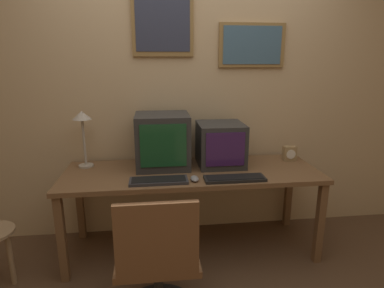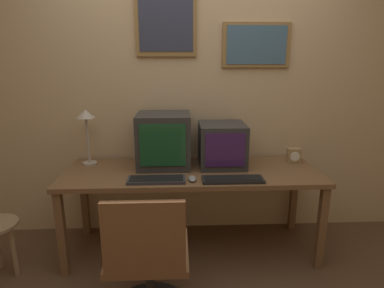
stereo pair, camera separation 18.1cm
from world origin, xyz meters
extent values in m
cube|color=#D1B284|center=(0.00, 1.13, 1.30)|extent=(8.00, 0.05, 2.60)
cube|color=olive|center=(0.56, 1.09, 1.67)|extent=(0.57, 0.02, 0.36)
cube|color=#42667F|center=(0.56, 1.08, 1.67)|extent=(0.50, 0.01, 0.31)
cube|color=olive|center=(-0.20, 1.09, 1.86)|extent=(0.50, 0.02, 0.55)
cube|color=#33384C|center=(-0.20, 1.08, 1.86)|extent=(0.44, 0.01, 0.47)
cube|color=brown|center=(0.00, 0.73, 0.68)|extent=(2.02, 0.69, 0.04)
cube|color=brown|center=(-0.96, 0.43, 0.33)|extent=(0.06, 0.06, 0.67)
cube|color=brown|center=(0.96, 0.43, 0.33)|extent=(0.06, 0.06, 0.67)
cube|color=brown|center=(-0.96, 1.03, 0.33)|extent=(0.06, 0.06, 0.67)
cube|color=brown|center=(0.96, 1.03, 0.33)|extent=(0.06, 0.06, 0.67)
cube|color=#333333|center=(-0.23, 0.86, 0.92)|extent=(0.43, 0.39, 0.44)
cube|color=#194C28|center=(-0.23, 0.67, 0.93)|extent=(0.35, 0.01, 0.33)
cube|color=#333333|center=(0.25, 0.85, 0.88)|extent=(0.37, 0.37, 0.35)
cube|color=#3D1E56|center=(0.25, 0.66, 0.88)|extent=(0.31, 0.01, 0.27)
cube|color=#333338|center=(-0.27, 0.50, 0.71)|extent=(0.42, 0.15, 0.02)
cube|color=black|center=(-0.27, 0.50, 0.73)|extent=(0.39, 0.13, 0.00)
cube|color=black|center=(0.29, 0.48, 0.71)|extent=(0.45, 0.14, 0.02)
cube|color=black|center=(0.29, 0.48, 0.73)|extent=(0.41, 0.12, 0.00)
ellipsoid|color=gray|center=(-0.01, 0.50, 0.72)|extent=(0.06, 0.11, 0.03)
cube|color=#A38456|center=(0.88, 0.89, 0.76)|extent=(0.11, 0.06, 0.13)
cylinder|color=white|center=(0.88, 0.86, 0.76)|extent=(0.08, 0.01, 0.08)
cylinder|color=#B2A899|center=(-0.86, 0.93, 0.71)|extent=(0.12, 0.12, 0.02)
cylinder|color=#B2A899|center=(-0.86, 0.93, 0.91)|extent=(0.02, 0.02, 0.39)
cone|color=#B2A899|center=(-0.86, 0.93, 1.13)|extent=(0.15, 0.15, 0.07)
cylinder|color=#282828|center=(-0.29, 0.03, 0.22)|extent=(0.06, 0.06, 0.39)
cube|color=brown|center=(-0.29, 0.03, 0.44)|extent=(0.47, 0.47, 0.04)
cube|color=brown|center=(-0.29, -0.19, 0.66)|extent=(0.44, 0.04, 0.41)
cylinder|color=#9E7F5B|center=(-1.32, 0.44, 0.20)|extent=(0.04, 0.04, 0.40)
camera|label=1|loc=(-0.29, -1.67, 1.56)|focal=30.00mm
camera|label=2|loc=(-0.11, -1.69, 1.56)|focal=30.00mm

